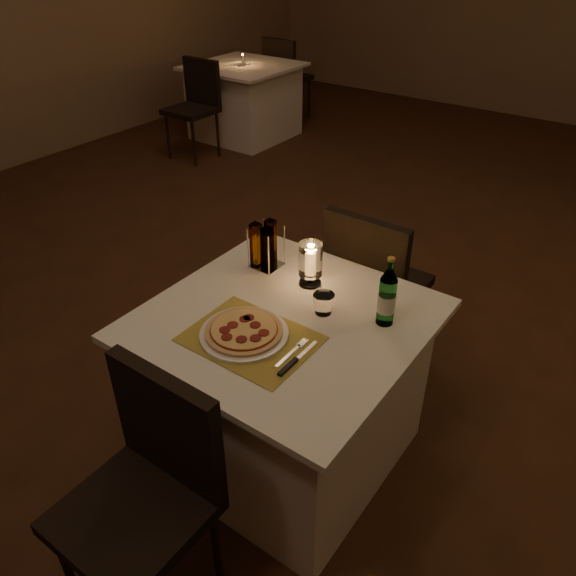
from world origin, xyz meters
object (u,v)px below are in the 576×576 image
Objects in this scene: chair_far at (372,277)px; neighbor_table_left at (245,101)px; hurricane_candle at (311,261)px; water_bottle at (387,297)px; plate at (244,334)px; main_table at (285,388)px; pizza at (244,330)px; tumbler at (323,304)px; chair_near at (150,478)px.

neighbor_table_left is (-2.89, 2.54, -0.18)m from chair_far.
hurricane_candle is at bearing -46.62° from neighbor_table_left.
water_bottle reaches higher than neighbor_table_left.
water_bottle is (0.37, 0.37, 0.10)m from plate.
hurricane_candle reaches higher than chair_far.
plate is at bearing -105.52° from main_table.
pizza is at bearing -105.45° from main_table.
tumbler is (0.10, 0.11, 0.41)m from main_table.
tumbler is 0.45× the size of hurricane_candle.
main_table is at bearing -90.00° from chair_far.
plate is at bearing -89.78° from hurricane_candle.
chair_near is at bearing -86.92° from hurricane_candle.
chair_near reaches higher than tumbler.
hurricane_candle is at bearing 93.08° from chair_near.
plate is 1.15× the size of water_bottle.
main_table is 0.43m from tumbler.
tumbler is at bearing -46.41° from neighbor_table_left.
plate is 0.02m from pizza.
plate is 1.14× the size of pizza.
pizza is at bearing -89.76° from hurricane_candle.
neighbor_table_left is (-2.84, 3.43, -0.39)m from pizza.
hurricane_candle is (-0.00, 0.43, 0.10)m from plate.
chair_near is 0.57m from plate.
water_bottle reaches higher than tumbler.
plate is (-0.05, 0.53, 0.20)m from chair_near.
neighbor_table_left is at bearing 129.63° from plate.
pizza is at bearing -52.21° from plate.
pizza is (-0.05, -0.89, 0.22)m from chair_far.
main_table is at bearing -133.48° from tumbler.
pizza is at bearing -93.19° from chair_far.
plate is 0.44m from hurricane_candle.
chair_near is at bearing -84.67° from pizza.
pizza is 0.33m from tumbler.
chair_far is at bearing 121.28° from water_bottle.
chair_far is at bearing 86.80° from plate.
neighbor_table_left is (-2.84, 3.01, -0.47)m from hurricane_candle.
chair_near is 2.81× the size of plate.
main_table is 1.11× the size of chair_near.
chair_far is at bearing 83.70° from hurricane_candle.
hurricane_candle is at bearing 90.24° from pizza.
chair_near reaches higher than neighbor_table_left.
main_table is 1.11× the size of chair_far.
chair_near is 0.58m from pizza.
chair_near is at bearing -97.07° from tumbler.
chair_far is at bearing 99.53° from tumbler.
pizza is 0.53m from water_bottle.
water_bottle is (0.32, -0.53, 0.30)m from chair_far.
plate is 0.32× the size of neighbor_table_left.
chair_far is 3.85m from neighbor_table_left.
water_bottle is at bearing 20.44° from tumbler.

